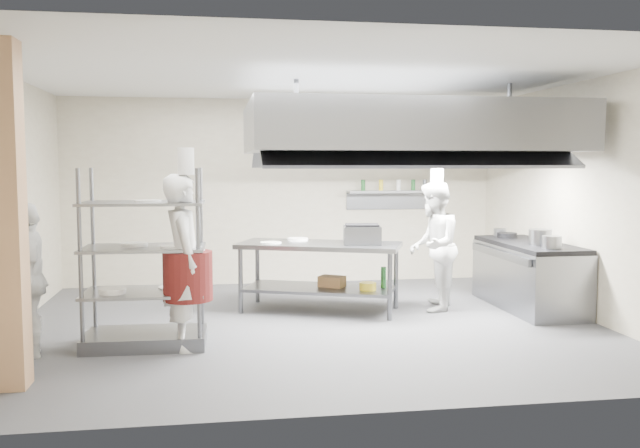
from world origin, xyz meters
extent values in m
plane|color=#303033|center=(0.00, 0.00, 0.00)|extent=(7.00, 7.00, 0.00)
plane|color=silver|center=(0.00, 0.00, 3.00)|extent=(7.00, 7.00, 0.00)
plane|color=tan|center=(0.00, 3.00, 1.50)|extent=(7.00, 0.00, 7.00)
plane|color=tan|center=(-3.50, 0.00, 1.50)|extent=(0.00, 6.00, 6.00)
plane|color=tan|center=(3.50, 0.00, 1.50)|extent=(0.00, 6.00, 6.00)
cube|color=tan|center=(-2.90, -1.90, 1.50)|extent=(0.30, 0.30, 3.00)
cube|color=gray|center=(1.30, 0.40, 2.40)|extent=(4.00, 2.50, 0.60)
cube|color=white|center=(0.40, 0.40, 2.08)|extent=(1.60, 0.12, 0.04)
cube|color=white|center=(2.20, 0.40, 2.08)|extent=(1.60, 0.12, 0.04)
cube|color=gray|center=(1.80, 2.84, 1.50)|extent=(1.50, 0.28, 0.04)
cube|color=gray|center=(0.25, 0.77, 0.88)|extent=(2.29, 1.60, 0.06)
cube|color=slate|center=(0.25, 0.77, 0.30)|extent=(2.10, 1.45, 0.04)
cube|color=slate|center=(3.08, 0.50, 0.42)|extent=(0.80, 2.00, 0.84)
cube|color=black|center=(3.08, 0.50, 0.87)|extent=(0.78, 1.96, 0.06)
imported|color=silver|center=(-1.45, -0.84, 0.92)|extent=(0.54, 0.73, 1.85)
imported|color=white|center=(1.76, 0.58, 0.86)|extent=(0.93, 1.03, 1.73)
imported|color=white|center=(-3.00, -0.86, 0.78)|extent=(0.59, 0.98, 1.57)
cube|color=slate|center=(0.78, 0.57, 1.03)|extent=(0.53, 0.44, 0.24)
cube|color=brown|center=(0.42, 0.76, 0.39)|extent=(0.40, 0.37, 0.14)
cylinder|color=slate|center=(3.08, 0.20, 1.00)|extent=(0.30, 0.30, 0.20)
cylinder|color=white|center=(-1.87, -0.68, 0.61)|extent=(0.28, 0.28, 0.05)
camera|label=1|loc=(-1.13, -8.03, 1.94)|focal=38.00mm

